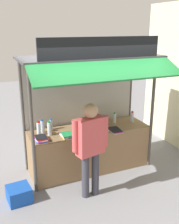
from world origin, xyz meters
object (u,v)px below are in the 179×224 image
(water_bottle_back_left, at_px, (51,125))
(water_bottle_mid_right, at_px, (114,118))
(water_bottle_front_left, at_px, (132,117))
(banana_bunch_leftmost, at_px, (99,77))
(water_bottle_left, at_px, (42,126))
(plastic_crate, at_px, (19,194))
(banana_bunch_rightmost, at_px, (118,76))
(magazine_stack_back_right, at_px, (115,130))
(water_bottle_right, at_px, (39,129))
(magazine_stack_rear_center, at_px, (101,125))
(water_bottle_front_right, at_px, (49,129))
(magazine_stack_mid_left, at_px, (68,135))
(vendor_person, at_px, (90,142))
(magazine_stack_far_left, at_px, (41,139))
(banana_bunch_inner_right, at_px, (69,82))

(water_bottle_back_left, xyz_separation_m, water_bottle_mid_right, (1.33, -0.15, 0.00))
(water_bottle_front_left, relative_size, banana_bunch_leftmost, 0.89)
(water_bottle_left, relative_size, plastic_crate, 0.71)
(banana_bunch_rightmost, bearing_deg, magazine_stack_back_right, 64.69)
(water_bottle_front_left, relative_size, water_bottle_mid_right, 1.06)
(water_bottle_right, distance_m, banana_bunch_rightmost, 1.74)
(magazine_stack_rear_center, distance_m, banana_bunch_leftmost, 1.22)
(water_bottle_left, bearing_deg, magazine_stack_rear_center, -7.53)
(water_bottle_front_left, height_order, water_bottle_mid_right, water_bottle_front_left)
(water_bottle_front_right, distance_m, water_bottle_mid_right, 1.43)
(magazine_stack_mid_left, distance_m, banana_bunch_rightmost, 1.40)
(magazine_stack_rear_center, height_order, vendor_person, vendor_person)
(magazine_stack_mid_left, distance_m, magazine_stack_far_left, 0.48)
(water_bottle_front_right, height_order, banana_bunch_inner_right, banana_bunch_inner_right)
(water_bottle_front_left, bearing_deg, plastic_crate, -167.46)
(banana_bunch_leftmost, distance_m, banana_bunch_rightmost, 0.36)
(water_bottle_mid_right, bearing_deg, water_bottle_back_left, 173.69)
(water_bottle_left, bearing_deg, water_bottle_back_left, 23.42)
(water_bottle_front_right, xyz_separation_m, water_bottle_front_left, (1.80, 0.01, -0.02))
(banana_bunch_rightmost, bearing_deg, water_bottle_front_left, 36.64)
(magazine_stack_far_left, bearing_deg, banana_bunch_leftmost, -16.66)
(water_bottle_back_left, height_order, banana_bunch_inner_right, banana_bunch_inner_right)
(water_bottle_back_left, height_order, banana_bunch_leftmost, banana_bunch_leftmost)
(water_bottle_front_right, distance_m, magazine_stack_far_left, 0.29)
(magazine_stack_back_right, xyz_separation_m, banana_bunch_inner_right, (-0.97, -0.18, 1.06))
(water_bottle_mid_right, height_order, magazine_stack_rear_center, water_bottle_mid_right)
(water_bottle_back_left, xyz_separation_m, water_bottle_right, (-0.28, -0.18, 0.02))
(water_bottle_front_right, relative_size, magazine_stack_mid_left, 0.91)
(magazine_stack_mid_left, bearing_deg, water_bottle_front_right, 141.84)
(magazine_stack_back_right, bearing_deg, water_bottle_mid_right, 63.34)
(banana_bunch_rightmost, bearing_deg, water_bottle_right, 156.91)
(magazine_stack_far_left, relative_size, vendor_person, 0.17)
(water_bottle_left, height_order, water_bottle_mid_right, water_bottle_left)
(water_bottle_right, distance_m, water_bottle_mid_right, 1.61)
(magazine_stack_back_right, distance_m, banana_bunch_inner_right, 1.45)
(water_bottle_back_left, distance_m, magazine_stack_back_right, 1.25)
(water_bottle_back_left, relative_size, magazine_stack_back_right, 0.68)
(vendor_person, bearing_deg, magazine_stack_far_left, -59.20)
(banana_bunch_leftmost, height_order, banana_bunch_inner_right, same)
(water_bottle_back_left, distance_m, water_bottle_left, 0.21)
(banana_bunch_inner_right, distance_m, vendor_person, 1.05)
(magazine_stack_back_right, bearing_deg, plastic_crate, -172.86)
(water_bottle_right, distance_m, magazine_stack_far_left, 0.28)
(magazine_stack_rear_center, bearing_deg, vendor_person, -124.97)
(magazine_stack_far_left, bearing_deg, water_bottle_front_right, 43.07)
(water_bottle_front_left, relative_size, magazine_stack_rear_center, 0.87)
(water_bottle_front_right, bearing_deg, plastic_crate, -142.31)
(banana_bunch_leftmost, bearing_deg, magazine_stack_mid_left, 152.13)
(magazine_stack_mid_left, xyz_separation_m, magazine_stack_far_left, (-0.48, 0.03, 0.01))
(magazine_stack_back_right, relative_size, banana_bunch_rightmost, 1.31)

